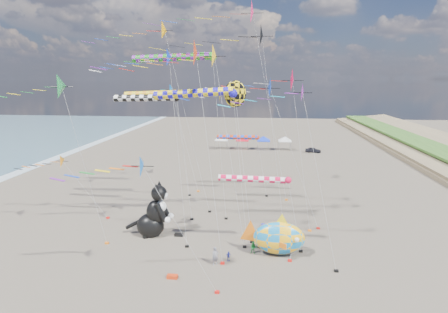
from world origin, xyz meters
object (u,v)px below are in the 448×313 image
fish_inflatable (278,238)px  child_green (253,248)px  cat_inflatable (153,209)px  person_adult (215,256)px  parked_car (313,150)px  child_blue (228,256)px

fish_inflatable → child_green: fish_inflatable is taller
cat_inflatable → person_adult: size_ratio=3.52×
fish_inflatable → child_green: (-2.34, 0.16, -1.22)m
cat_inflatable → fish_inflatable: bearing=-10.6°
person_adult → parked_car: 54.01m
cat_inflatable → person_adult: (7.41, -5.35, -2.16)m
cat_inflatable → person_adult: 9.39m
cat_inflatable → fish_inflatable: cat_inflatable is taller
cat_inflatable → child_green: 11.43m
child_green → parked_car: (12.40, 49.20, -0.02)m
cat_inflatable → fish_inflatable: (13.13, -3.06, -1.18)m
child_green → cat_inflatable: bearing=167.1°
parked_car → child_blue: bearing=172.7°
child_blue → cat_inflatable: bearing=126.9°
person_adult → parked_car: bearing=40.2°
person_adult → child_green: (3.39, 2.45, -0.24)m
child_green → child_blue: bearing=-142.2°
cat_inflatable → child_green: cat_inflatable is taller
child_green → fish_inflatable: bearing=-1.9°
fish_inflatable → child_green: 2.64m
fish_inflatable → child_blue: 5.02m
child_blue → parked_car: 52.90m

